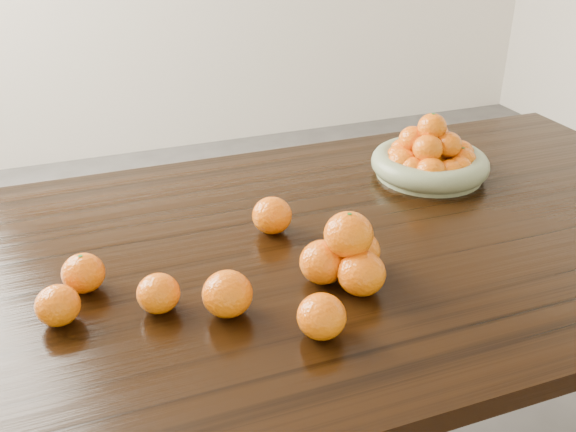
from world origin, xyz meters
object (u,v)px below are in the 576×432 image
object	(u,v)px
dining_table	(297,281)
orange_pyramid	(347,255)
fruit_bowl	(430,159)
loose_orange_0	(83,273)

from	to	relation	value
dining_table	orange_pyramid	bearing A→B (deg)	-76.88
fruit_bowl	loose_orange_0	distance (m)	0.87
fruit_bowl	orange_pyramid	size ratio (longest dim) A/B	1.79
dining_table	fruit_bowl	bearing A→B (deg)	25.19
orange_pyramid	fruit_bowl	bearing A→B (deg)	42.16
dining_table	fruit_bowl	distance (m)	0.49
loose_orange_0	orange_pyramid	bearing A→B (deg)	-16.93
fruit_bowl	orange_pyramid	xyz separation A→B (m)	(-0.39, -0.35, 0.01)
fruit_bowl	loose_orange_0	world-z (taller)	fruit_bowl
loose_orange_0	fruit_bowl	bearing A→B (deg)	14.47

